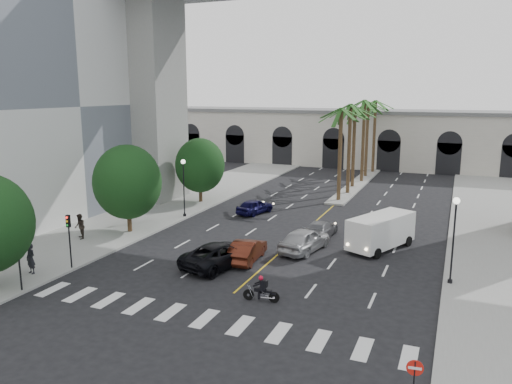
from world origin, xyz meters
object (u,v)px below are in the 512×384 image
object	(u,v)px
car_a	(304,240)
car_b	(247,250)
lamp_post_left_far	(184,183)
traffic_signal_far	(69,232)
lamp_post_right	(454,233)
cargo_van	(381,231)
car_e	(255,206)
pedestrian_b	(80,227)
car_c	(220,254)
do_not_enter_sign	(414,378)
pedestrian_a	(31,259)
motorcycle_rider	(262,290)
traffic_signal_near	(18,251)
car_d	(320,229)

from	to	relation	value
car_a	car_b	xyz separation A→B (m)	(-3.00, -3.47, -0.12)
lamp_post_left_far	car_a	xyz separation A→B (m)	(12.90, -5.12, -2.36)
traffic_signal_far	lamp_post_left_far	bearing A→B (deg)	90.40
lamp_post_right	cargo_van	world-z (taller)	lamp_post_right
car_e	pedestrian_b	world-z (taller)	pedestrian_b
car_c	cargo_van	distance (m)	12.01
do_not_enter_sign	lamp_post_left_far	bearing A→B (deg)	128.04
car_e	do_not_enter_sign	size ratio (longest dim) A/B	1.73
car_a	pedestrian_a	size ratio (longest dim) A/B	2.64
lamp_post_right	car_b	bearing A→B (deg)	-177.39
lamp_post_left_far	cargo_van	world-z (taller)	lamp_post_left_far
motorcycle_rider	pedestrian_a	distance (m)	14.90
lamp_post_left_far	motorcycle_rider	world-z (taller)	lamp_post_left_far
do_not_enter_sign	car_a	bearing A→B (deg)	111.24
car_b	pedestrian_a	distance (m)	13.71
car_b	do_not_enter_sign	world-z (taller)	do_not_enter_sign
traffic_signal_near	car_e	xyz separation A→B (m)	(5.22, 22.34, -1.81)
motorcycle_rider	car_d	world-z (taller)	motorcycle_rider
car_a	cargo_van	xyz separation A→B (m)	(4.97, 2.56, 0.54)
traffic_signal_far	cargo_van	distance (m)	21.44
car_c	pedestrian_a	bearing A→B (deg)	46.51
lamp_post_right	car_b	distance (m)	13.15
car_a	pedestrian_b	xyz separation A→B (m)	(-16.71, -4.12, 0.27)
lamp_post_right	traffic_signal_far	size ratio (longest dim) A/B	1.47
traffic_signal_far	car_d	world-z (taller)	traffic_signal_far
lamp_post_right	car_d	distance (m)	12.12
car_b	lamp_post_right	bearing A→B (deg)	177.90
traffic_signal_near	car_e	size ratio (longest dim) A/B	0.88
pedestrian_a	cargo_van	bearing A→B (deg)	45.82
cargo_van	lamp_post_left_far	bearing A→B (deg)	-164.22
car_c	do_not_enter_sign	distance (m)	17.66
car_b	cargo_van	xyz separation A→B (m)	(7.97, 6.03, 0.66)
traffic_signal_far	car_b	bearing A→B (deg)	31.10
traffic_signal_near	pedestrian_a	bearing A→B (deg)	124.84
car_c	cargo_van	size ratio (longest dim) A/B	0.92
lamp_post_right	cargo_van	size ratio (longest dim) A/B	0.85
motorcycle_rider	pedestrian_b	bearing A→B (deg)	155.96
car_a	pedestrian_a	distance (m)	18.18
car_d	cargo_van	bearing A→B (deg)	166.73
traffic_signal_far	car_a	distance (m)	15.96
traffic_signal_far	motorcycle_rider	xyz separation A→B (m)	(13.22, 0.09, -1.84)
motorcycle_rider	lamp_post_right	bearing A→B (deg)	26.79
pedestrian_a	pedestrian_b	size ratio (longest dim) A/B	0.98
motorcycle_rider	do_not_enter_sign	size ratio (longest dim) A/B	0.86
car_a	car_d	bearing A→B (deg)	-81.27
do_not_enter_sign	car_b	bearing A→B (deg)	125.06
car_b	pedestrian_a	xyz separation A→B (m)	(-11.35, -7.68, 0.37)
pedestrian_a	lamp_post_left_far	bearing A→B (deg)	95.36
traffic_signal_near	car_e	bearing A→B (deg)	76.85
car_c	pedestrian_b	world-z (taller)	pedestrian_b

